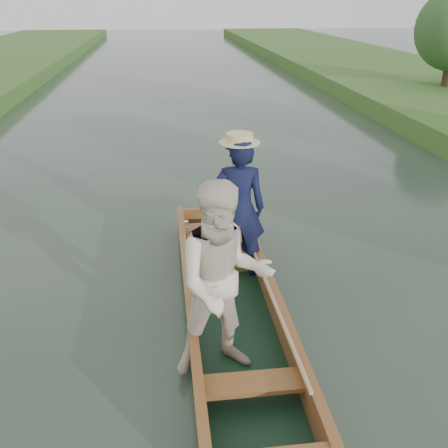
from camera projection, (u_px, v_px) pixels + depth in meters
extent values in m
plane|color=#283D30|center=(230.00, 313.00, 6.24)|extent=(120.00, 120.00, 0.00)
cube|color=black|center=(230.00, 310.00, 6.23)|extent=(1.10, 5.00, 0.08)
cube|color=brown|center=(189.00, 299.00, 6.09)|extent=(0.08, 5.00, 0.32)
cube|color=brown|center=(270.00, 294.00, 6.20)|extent=(0.08, 5.00, 0.32)
cube|color=brown|center=(211.00, 217.00, 8.37)|extent=(1.10, 0.08, 0.32)
cube|color=brown|center=(188.00, 287.00, 6.01)|extent=(0.10, 5.00, 0.04)
cube|color=brown|center=(271.00, 281.00, 6.13)|extent=(0.10, 5.00, 0.04)
cube|color=brown|center=(214.00, 228.00, 7.84)|extent=(0.94, 0.30, 0.05)
cube|color=brown|center=(252.00, 383.00, 4.67)|extent=(0.94, 0.30, 0.05)
imported|color=#101433|center=(239.00, 209.00, 6.59)|extent=(0.75, 0.54, 1.94)
cylinder|color=beige|center=(239.00, 140.00, 6.20)|extent=(0.52, 0.52, 0.12)
imported|color=silver|center=(224.00, 282.00, 4.80)|extent=(1.07, 0.87, 2.04)
cube|color=#A76936|center=(217.00, 251.00, 7.35)|extent=(0.85, 0.90, 0.22)
sphere|color=tan|center=(237.00, 240.00, 7.20)|extent=(0.20, 0.20, 0.20)
sphere|color=tan|center=(237.00, 231.00, 7.13)|extent=(0.15, 0.15, 0.15)
sphere|color=tan|center=(233.00, 227.00, 7.09)|extent=(0.06, 0.06, 0.06)
sphere|color=tan|center=(241.00, 226.00, 7.11)|extent=(0.06, 0.06, 0.06)
sphere|color=tan|center=(238.00, 233.00, 7.08)|extent=(0.06, 0.06, 0.06)
sphere|color=tan|center=(231.00, 239.00, 7.16)|extent=(0.07, 0.07, 0.07)
sphere|color=tan|center=(243.00, 238.00, 7.18)|extent=(0.07, 0.07, 0.07)
sphere|color=tan|center=(234.00, 246.00, 7.20)|extent=(0.08, 0.08, 0.08)
sphere|color=tan|center=(241.00, 246.00, 7.21)|extent=(0.08, 0.08, 0.08)
cylinder|color=silver|center=(186.00, 227.00, 7.77)|extent=(0.07, 0.07, 0.01)
cylinder|color=silver|center=(186.00, 225.00, 7.76)|extent=(0.01, 0.01, 0.08)
ellipsoid|color=silver|center=(186.00, 222.00, 7.73)|extent=(0.09, 0.09, 0.05)
cylinder|color=tan|center=(265.00, 279.00, 6.10)|extent=(0.04, 4.06, 0.19)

